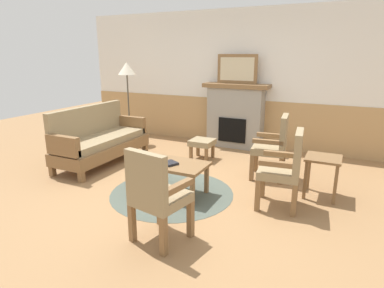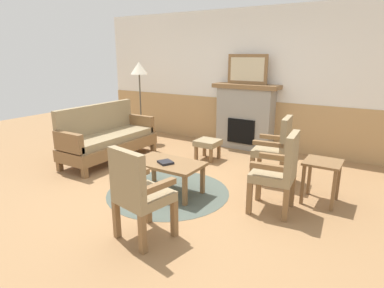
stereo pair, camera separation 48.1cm
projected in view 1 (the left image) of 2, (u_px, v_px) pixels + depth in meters
name	position (u px, v px, depth m)	size (l,w,h in m)	color
ground_plane	(181.00, 187.00, 4.66)	(14.00, 14.00, 0.00)	#997047
wall_back	(241.00, 81.00, 6.56)	(7.20, 0.14, 2.70)	white
fireplace	(235.00, 115.00, 6.52)	(1.30, 0.44, 1.28)	gray
framed_picture	(237.00, 69.00, 6.27)	(0.80, 0.04, 0.56)	brown
couch	(100.00, 141.00, 5.59)	(0.70, 1.80, 0.98)	brown
coffee_table	(171.00, 166.00, 4.35)	(0.96, 0.56, 0.44)	brown
round_rug	(172.00, 193.00, 4.45)	(1.68, 1.68, 0.01)	#4C564C
book_on_table	(170.00, 163.00, 4.26)	(0.19, 0.17, 0.03)	black
footstool	(202.00, 144.00, 5.82)	(0.40, 0.40, 0.36)	brown
armchair_near_fireplace	(274.00, 144.00, 4.85)	(0.53, 0.53, 0.98)	brown
armchair_by_window_left	(285.00, 166.00, 3.90)	(0.53, 0.53, 0.98)	brown
armchair_front_left	(156.00, 193.00, 3.16)	(0.56, 0.56, 0.98)	brown
side_table	(323.00, 165.00, 4.24)	(0.44, 0.44, 0.55)	brown
floor_lamp_by_couch	(127.00, 74.00, 6.67)	(0.36, 0.36, 1.68)	#332D28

